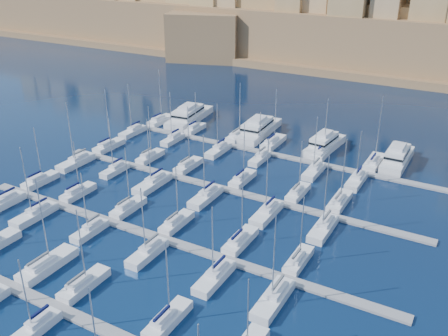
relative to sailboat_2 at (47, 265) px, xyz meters
The scene contains 50 objects.
ground 29.98m from the sailboat_2, 68.64° to the left, with size 600.00×600.00×0.00m, color black.
pontoon_near 12.51m from the sailboat_2, 29.13° to the right, with size 84.00×2.00×0.40m, color slate.
pontoon_mid_near 19.31m from the sailboat_2, 55.55° to the left, with size 84.00×2.00×0.40m, color slate.
pontoon_mid_far 39.46m from the sailboat_2, 73.94° to the left, with size 84.00×2.00×0.40m, color slate.
pontoon_far 60.90m from the sailboat_2, 79.67° to the left, with size 84.00×2.00×0.40m, color slate.
sailboat_2 is the anchor object (origin of this frame).
sailboat_3 8.57m from the sailboat_2, ahead, with size 2.66×8.87×13.57m.
sailboat_4 23.93m from the sailboat_2, ahead, with size 2.59×8.64×13.22m.
sailboat_9 14.39m from the sailboat_2, 48.49° to the right, with size 2.27×7.58×12.19m.
sailboat_12 32.63m from the sailboat_2, 139.77° to the left, with size 2.56×8.54×12.85m.
sailboat_13 25.11m from the sailboat_2, 123.50° to the left, with size 2.48×8.26×11.94m.
sailboat_14 21.04m from the sailboat_2, 92.31° to the left, with size 2.53×8.42×13.27m.
sailboat_15 23.42m from the sailboat_2, 63.57° to the left, with size 2.50×8.32×11.97m.
sailboat_16 31.64m from the sailboat_2, 42.28° to the left, with size 2.69×8.97×13.69m.
sailboat_17 40.07m from the sailboat_2, 31.36° to the left, with size 2.42×8.08×12.30m.
sailboat_18 25.58m from the sailboat_2, 156.12° to the left, with size 2.81×9.35×12.53m.
sailboat_19 17.67m from the sailboat_2, 144.35° to the left, with size 2.84×9.47×14.85m.
sailboat_20 11.27m from the sailboat_2, 97.07° to the left, with size 2.30×7.66×12.46m.
sailboat_21 15.88m from the sailboat_2, 42.26° to the left, with size 2.61×8.70×13.17m.
sailboat_22 26.83m from the sailboat_2, 22.94° to the left, with size 2.74×9.14×13.49m.
sailboat_23 36.13m from the sailboat_2, 16.31° to the left, with size 2.94×9.78×15.50m.
sailboat_24 50.30m from the sailboat_2, 120.34° to the left, with size 2.76×9.21×15.48m.
sailboat_25 44.73m from the sailboat_2, 105.91° to the left, with size 2.52×8.41×13.42m.
sailboat_26 43.18m from the sailboat_2, 92.04° to the left, with size 2.61×8.70×14.95m.
sailboat_27 44.86m from the sailboat_2, 73.84° to the left, with size 2.57×8.57×13.52m.
sailboat_28 49.82m from the sailboat_2, 59.49° to the left, with size 2.47×8.23×12.08m.
sailboat_29 55.05m from the sailboat_2, 52.00° to the left, with size 2.75×9.17×13.94m.
sailboat_30 40.83m from the sailboat_2, 128.25° to the left, with size 2.99×9.95×15.55m.
sailboat_31 36.20m from the sailboat_2, 113.68° to the left, with size 2.32×7.73×13.28m.
sailboat_32 32.03m from the sailboat_2, 95.48° to the left, with size 3.09×10.31×15.52m.
sailboat_33 33.73m from the sailboat_2, 73.00° to the left, with size 2.86×9.55×14.36m.
sailboat_34 39.80m from the sailboat_2, 54.08° to the left, with size 2.88×9.61×16.25m.
sailboat_35 47.19m from the sailboat_2, 43.08° to the left, with size 2.88×9.61×15.33m.
sailboat_36 70.38m from the sailboat_2, 111.40° to the left, with size 2.84×9.46×15.59m.
sailboat_37 66.13m from the sailboat_2, 101.70° to the left, with size 2.37×7.89×11.08m.
sailboat_38 65.73m from the sailboat_2, 90.43° to the left, with size 2.96×9.87×15.16m.
sailboat_39 66.50m from the sailboat_2, 81.80° to the left, with size 3.01×10.05×14.80m.
sailboat_40 69.68m from the sailboat_2, 71.07° to the left, with size 3.07×10.24×14.35m.
sailboat_41 74.53m from the sailboat_2, 61.99° to the left, with size 3.00×10.00×16.75m.
sailboat_42 60.76m from the sailboat_2, 116.05° to the left, with size 2.67×8.89×14.14m.
sailboat_43 56.82m from the sailboat_2, 104.28° to the left, with size 2.37×7.91×13.74m.
sailboat_44 54.53m from the sailboat_2, 90.11° to the left, with size 2.70×9.00×12.94m.
sailboat_45 56.13m from the sailboat_2, 78.74° to the left, with size 2.38×7.95×12.49m.
sailboat_46 59.83m from the sailboat_2, 65.77° to the left, with size 2.68×8.94×13.88m.
sailboat_47 64.27m from the sailboat_2, 57.89° to the left, with size 2.76×9.19×12.47m.
motor_yacht_a 73.60m from the sailboat_2, 105.30° to the left, with size 8.10×20.45×5.25m.
motor_yacht_b 70.83m from the sailboat_2, 87.74° to the left, with size 6.72×19.71×5.25m.
motor_yacht_c 72.43m from the sailboat_2, 72.41° to the left, with size 6.05×16.21×5.25m.
motor_yacht_d 79.63m from the sailboat_2, 60.31° to the left, with size 4.85×16.15×5.25m.
fortified_city 184.02m from the sailboat_2, 86.65° to the left, with size 460.00×108.95×59.52m.
Camera 1 is at (45.64, -71.08, 47.57)m, focal length 40.00 mm.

